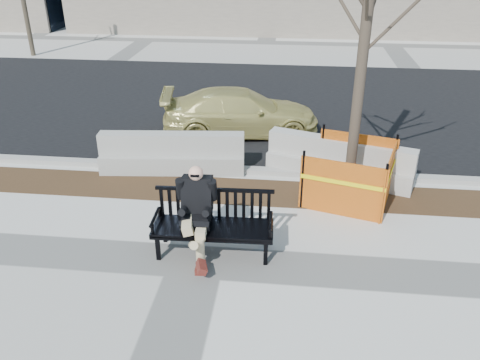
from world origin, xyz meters
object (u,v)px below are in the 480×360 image
object	(u,v)px
sedan	(241,133)
jersey_barrier_left	(173,171)
seated_man	(198,250)
jersey_barrier_right	(338,178)
tree_fence	(347,197)
bench	(214,252)

from	to	relation	value
sedan	jersey_barrier_left	distance (m)	2.89
seated_man	jersey_barrier_right	size ratio (longest dim) A/B	0.48
seated_man	tree_fence	bearing A→B (deg)	36.95
bench	seated_man	size ratio (longest dim) A/B	1.34
jersey_barrier_right	sedan	bearing A→B (deg)	153.34
bench	jersey_barrier_right	size ratio (longest dim) A/B	0.64
jersey_barrier_right	bench	bearing A→B (deg)	-107.75
tree_fence	jersey_barrier_left	xyz separation A→B (m)	(-3.96, 0.87, 0.00)
jersey_barrier_left	jersey_barrier_right	world-z (taller)	jersey_barrier_left
bench	seated_man	world-z (taller)	seated_man
tree_fence	sedan	distance (m)	4.35
bench	sedan	size ratio (longest dim) A/B	0.50
bench	seated_man	distance (m)	0.29
seated_man	tree_fence	distance (m)	3.58
bench	sedan	world-z (taller)	sedan
seated_man	sedan	xyz separation A→B (m)	(0.14, 5.70, 0.00)
bench	jersey_barrier_right	world-z (taller)	bench
seated_man	jersey_barrier_left	bearing A→B (deg)	108.75
sedan	jersey_barrier_left	size ratio (longest dim) A/B	1.27
bench	jersey_barrier_left	size ratio (longest dim) A/B	0.63
sedan	jersey_barrier_right	bearing A→B (deg)	-144.54
jersey_barrier_left	jersey_barrier_right	distance (m)	3.82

